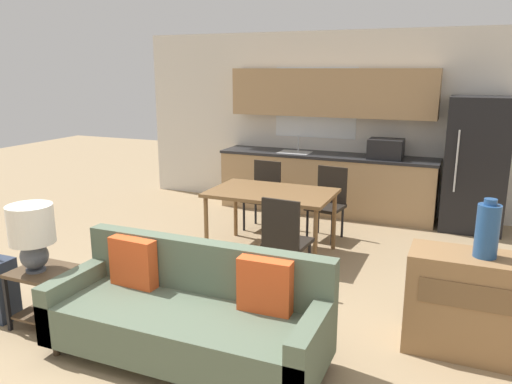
{
  "coord_description": "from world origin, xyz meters",
  "views": [
    {
      "loc": [
        1.91,
        -2.93,
        2.14
      ],
      "look_at": [
        0.03,
        1.5,
        0.95
      ],
      "focal_mm": 35.0,
      "sensor_mm": 36.0,
      "label": 1
    }
  ],
  "objects_px": {
    "side_table": "(43,288)",
    "dining_chair_far_left": "(263,192)",
    "credenza": "(474,305)",
    "vase": "(487,230)",
    "dining_table": "(272,197)",
    "dining_chair_near_right": "(285,237)",
    "dining_chair_far_right": "(328,200)",
    "couch": "(190,315)",
    "table_lamp": "(32,231)",
    "refrigerator": "(476,165)"
  },
  "relations": [
    {
      "from": "dining_table",
      "to": "dining_chair_far_left",
      "type": "distance_m",
      "value": 1.0
    },
    {
      "from": "side_table",
      "to": "table_lamp",
      "type": "distance_m",
      "value": 0.51
    },
    {
      "from": "side_table",
      "to": "dining_chair_far_right",
      "type": "bearing_deg",
      "value": 62.97
    },
    {
      "from": "refrigerator",
      "to": "dining_table",
      "type": "relative_size",
      "value": 1.25
    },
    {
      "from": "refrigerator",
      "to": "credenza",
      "type": "relative_size",
      "value": 1.83
    },
    {
      "from": "credenza",
      "to": "couch",
      "type": "bearing_deg",
      "value": -156.1
    },
    {
      "from": "dining_chair_near_right",
      "to": "credenza",
      "type": "bearing_deg",
      "value": 164.08
    },
    {
      "from": "side_table",
      "to": "dining_chair_near_right",
      "type": "bearing_deg",
      "value": 44.6
    },
    {
      "from": "dining_table",
      "to": "couch",
      "type": "bearing_deg",
      "value": -84.12
    },
    {
      "from": "side_table",
      "to": "vase",
      "type": "height_order",
      "value": "vase"
    },
    {
      "from": "dining_table",
      "to": "couch",
      "type": "xyz_separation_m",
      "value": [
        0.24,
        -2.3,
        -0.35
      ]
    },
    {
      "from": "dining_chair_near_right",
      "to": "dining_chair_far_left",
      "type": "distance_m",
      "value": 1.89
    },
    {
      "from": "couch",
      "to": "side_table",
      "type": "distance_m",
      "value": 1.39
    },
    {
      "from": "refrigerator",
      "to": "dining_chair_near_right",
      "type": "xyz_separation_m",
      "value": [
        -1.73,
        -2.69,
        -0.4
      ]
    },
    {
      "from": "couch",
      "to": "table_lamp",
      "type": "xyz_separation_m",
      "value": [
        -1.41,
        -0.11,
        0.51
      ]
    },
    {
      "from": "refrigerator",
      "to": "table_lamp",
      "type": "relative_size",
      "value": 3.16
    },
    {
      "from": "dining_chair_near_right",
      "to": "table_lamp",
      "type": "bearing_deg",
      "value": 49.27
    },
    {
      "from": "dining_chair_near_right",
      "to": "dining_chair_far_left",
      "type": "height_order",
      "value": "same"
    },
    {
      "from": "side_table",
      "to": "dining_chair_near_right",
      "type": "height_order",
      "value": "dining_chair_near_right"
    },
    {
      "from": "credenza",
      "to": "dining_chair_near_right",
      "type": "height_order",
      "value": "dining_chair_near_right"
    },
    {
      "from": "credenza",
      "to": "vase",
      "type": "bearing_deg",
      "value": -12.0
    },
    {
      "from": "dining_table",
      "to": "vase",
      "type": "xyz_separation_m",
      "value": [
        2.24,
        -1.44,
        0.31
      ]
    },
    {
      "from": "credenza",
      "to": "vase",
      "type": "height_order",
      "value": "vase"
    },
    {
      "from": "credenza",
      "to": "refrigerator",
      "type": "bearing_deg",
      "value": 90.32
    },
    {
      "from": "refrigerator",
      "to": "dining_chair_near_right",
      "type": "relative_size",
      "value": 1.96
    },
    {
      "from": "refrigerator",
      "to": "dining_chair_far_right",
      "type": "bearing_deg",
      "value": -147.39
    },
    {
      "from": "dining_table",
      "to": "dining_chair_near_right",
      "type": "distance_m",
      "value": 0.93
    },
    {
      "from": "refrigerator",
      "to": "table_lamp",
      "type": "xyz_separation_m",
      "value": [
        -3.36,
        -4.32,
        -0.05
      ]
    },
    {
      "from": "vase",
      "to": "credenza",
      "type": "bearing_deg",
      "value": 168.0
    },
    {
      "from": "refrigerator",
      "to": "side_table",
      "type": "bearing_deg",
      "value": -127.96
    },
    {
      "from": "vase",
      "to": "dining_chair_far_left",
      "type": "bearing_deg",
      "value": 139.4
    },
    {
      "from": "side_table",
      "to": "dining_chair_far_left",
      "type": "xyz_separation_m",
      "value": [
        0.7,
        3.24,
        0.16
      ]
    },
    {
      "from": "dining_table",
      "to": "refrigerator",
      "type": "bearing_deg",
      "value": 41.1
    },
    {
      "from": "dining_chair_far_right",
      "to": "couch",
      "type": "bearing_deg",
      "value": -86.1
    },
    {
      "from": "dining_table",
      "to": "dining_chair_near_right",
      "type": "height_order",
      "value": "dining_chair_near_right"
    },
    {
      "from": "credenza",
      "to": "table_lamp",
      "type": "bearing_deg",
      "value": -163.83
    },
    {
      "from": "dining_table",
      "to": "side_table",
      "type": "xyz_separation_m",
      "value": [
        -1.15,
        -2.37,
        -0.35
      ]
    },
    {
      "from": "dining_chair_near_right",
      "to": "dining_chair_far_left",
      "type": "xyz_separation_m",
      "value": [
        -0.91,
        1.65,
        0.0
      ]
    },
    {
      "from": "couch",
      "to": "table_lamp",
      "type": "height_order",
      "value": "table_lamp"
    },
    {
      "from": "side_table",
      "to": "vase",
      "type": "bearing_deg",
      "value": 15.38
    },
    {
      "from": "table_lamp",
      "to": "credenza",
      "type": "bearing_deg",
      "value": 16.17
    },
    {
      "from": "couch",
      "to": "table_lamp",
      "type": "bearing_deg",
      "value": -175.65
    },
    {
      "from": "vase",
      "to": "side_table",
      "type": "bearing_deg",
      "value": -164.62
    },
    {
      "from": "vase",
      "to": "dining_chair_near_right",
      "type": "relative_size",
      "value": 0.48
    },
    {
      "from": "dining_chair_far_right",
      "to": "side_table",
      "type": "bearing_deg",
      "value": -108.86
    },
    {
      "from": "refrigerator",
      "to": "dining_chair_far_left",
      "type": "distance_m",
      "value": 2.86
    },
    {
      "from": "vase",
      "to": "dining_chair_far_left",
      "type": "xyz_separation_m",
      "value": [
        -2.69,
        2.31,
        -0.5
      ]
    },
    {
      "from": "dining_table",
      "to": "dining_chair_far_right",
      "type": "height_order",
      "value": "dining_chair_far_right"
    },
    {
      "from": "dining_table",
      "to": "side_table",
      "type": "relative_size",
      "value": 2.85
    },
    {
      "from": "side_table",
      "to": "credenza",
      "type": "height_order",
      "value": "credenza"
    }
  ]
}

